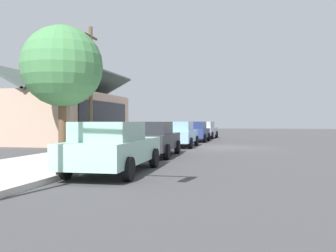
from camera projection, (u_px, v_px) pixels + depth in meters
name	position (u px, v px, depth m)	size (l,w,h in m)	color
ground_plane	(225.00, 148.00, 22.38)	(120.00, 120.00, 0.00)	#424244
sidewalk_curb	(137.00, 145.00, 23.61)	(60.00, 4.20, 0.16)	beige
car_seafoam	(113.00, 147.00, 11.32)	(4.95, 2.16, 1.59)	#9ED1BC
car_charcoal	(154.00, 139.00, 16.79)	(4.87, 2.09, 1.59)	#2D3035
car_skyblue	(179.00, 134.00, 22.88)	(4.49, 2.07, 1.59)	#8CB7E0
car_navy	(196.00, 131.00, 28.99)	(4.48, 1.96, 1.59)	navy
car_silver	(205.00, 130.00, 34.47)	(4.92, 2.17, 1.59)	silver
storefront_building	(67.00, 117.00, 27.67)	(11.32, 6.36, 5.40)	tan
shade_tree	(62.00, 67.00, 19.73)	(4.37, 4.37, 6.76)	brown
traffic_light_main	(15.00, 15.00, 6.49)	(0.37, 2.79, 5.20)	#383833
utility_pole_wooden	(91.00, 84.00, 22.82)	(1.80, 0.24, 7.50)	brown
fire_hydrant_red	(174.00, 136.00, 28.13)	(0.22, 0.22, 0.71)	red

